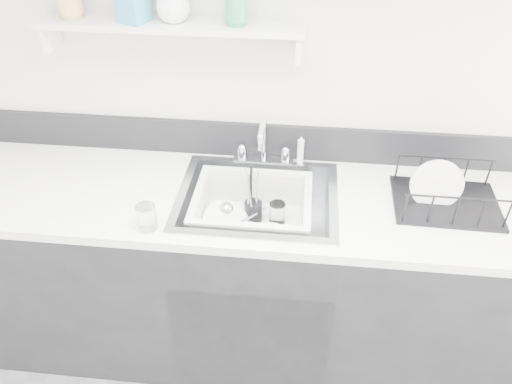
# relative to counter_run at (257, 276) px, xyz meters

# --- Properties ---
(room_shell) EXTENTS (3.50, 3.00, 2.60)m
(room_shell) POSITION_rel_counter_run_xyz_m (0.00, -0.80, 1.22)
(room_shell) COLOR silver
(room_shell) RESTS_ON ground
(counter_run) EXTENTS (3.20, 0.62, 0.92)m
(counter_run) POSITION_rel_counter_run_xyz_m (0.00, 0.00, 0.00)
(counter_run) COLOR black
(counter_run) RESTS_ON ground
(backsplash) EXTENTS (3.20, 0.02, 0.16)m
(backsplash) POSITION_rel_counter_run_xyz_m (0.00, 0.30, 0.54)
(backsplash) COLOR black
(backsplash) RESTS_ON counter_run
(sink) EXTENTS (0.64, 0.52, 0.20)m
(sink) POSITION_rel_counter_run_xyz_m (0.00, 0.00, 0.37)
(sink) COLOR silver
(sink) RESTS_ON counter_run
(faucet) EXTENTS (0.26, 0.18, 0.23)m
(faucet) POSITION_rel_counter_run_xyz_m (0.00, 0.25, 0.52)
(faucet) COLOR silver
(faucet) RESTS_ON counter_run
(side_sprayer) EXTENTS (0.03, 0.03, 0.14)m
(side_sprayer) POSITION_rel_counter_run_xyz_m (0.16, 0.25, 0.53)
(side_sprayer) COLOR silver
(side_sprayer) RESTS_ON counter_run
(wall_shelf) EXTENTS (1.00, 0.16, 0.12)m
(wall_shelf) POSITION_rel_counter_run_xyz_m (-0.35, 0.23, 1.05)
(wall_shelf) COLOR silver
(wall_shelf) RESTS_ON room_shell
(wash_tub) EXTENTS (0.49, 0.41, 0.18)m
(wash_tub) POSITION_rel_counter_run_xyz_m (-0.02, -0.01, 0.38)
(wash_tub) COLOR silver
(wash_tub) RESTS_ON sink
(plate_stack) EXTENTS (0.23, 0.22, 0.09)m
(plate_stack) POSITION_rel_counter_run_xyz_m (-0.12, -0.04, 0.33)
(plate_stack) COLOR white
(plate_stack) RESTS_ON wash_tub
(utensil_cup) EXTENTS (0.07, 0.07, 0.25)m
(utensil_cup) POSITION_rel_counter_run_xyz_m (-0.02, 0.03, 0.36)
(utensil_cup) COLOR black
(utensil_cup) RESTS_ON wash_tub
(ladle) EXTENTS (0.29, 0.22, 0.08)m
(ladle) POSITION_rel_counter_run_xyz_m (-0.07, -0.02, 0.35)
(ladle) COLOR silver
(ladle) RESTS_ON wash_tub
(tumbler_in_tub) EXTENTS (0.09, 0.09, 0.10)m
(tumbler_in_tub) POSITION_rel_counter_run_xyz_m (0.08, 0.03, 0.36)
(tumbler_in_tub) COLOR white
(tumbler_in_tub) RESTS_ON wash_tub
(tumbler_counter) EXTENTS (0.08, 0.08, 0.10)m
(tumbler_counter) POSITION_rel_counter_run_xyz_m (-0.38, -0.23, 0.51)
(tumbler_counter) COLOR white
(tumbler_counter) RESTS_ON counter_run
(dish_rack) EXTENTS (0.41, 0.31, 0.14)m
(dish_rack) POSITION_rel_counter_run_xyz_m (0.74, 0.03, 0.53)
(dish_rack) COLOR black
(dish_rack) RESTS_ON counter_run
(bowl_small) EXTENTS (0.12, 0.12, 0.03)m
(bowl_small) POSITION_rel_counter_run_xyz_m (0.07, -0.07, 0.32)
(bowl_small) COLOR white
(bowl_small) RESTS_ON wash_tub
(soap_bottle_c) EXTENTS (0.15, 0.15, 0.16)m
(soap_bottle_c) POSITION_rel_counter_run_xyz_m (-0.33, 0.23, 1.15)
(soap_bottle_c) COLOR white
(soap_bottle_c) RESTS_ON wall_shelf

